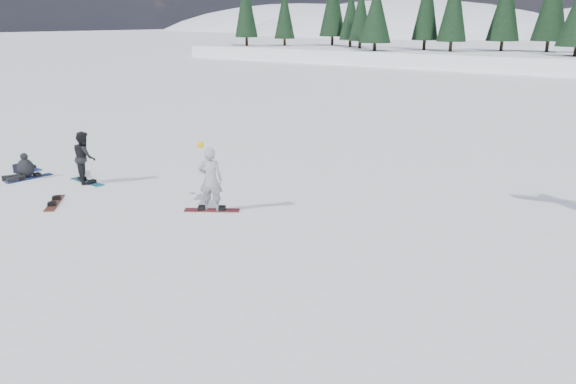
% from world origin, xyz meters
% --- Properties ---
extents(ground, '(420.00, 420.00, 0.00)m').
position_xyz_m(ground, '(0.00, 0.00, 0.00)').
color(ground, white).
rests_on(ground, ground).
extents(snowboarder_woman, '(0.77, 0.68, 1.92)m').
position_xyz_m(snowboarder_woman, '(2.60, 1.79, 0.90)').
color(snowboarder_woman, '#A9A8AD').
rests_on(snowboarder_woman, ground).
extents(snowboarder_man, '(1.00, 0.93, 1.65)m').
position_xyz_m(snowboarder_man, '(-2.57, 1.47, 0.83)').
color(snowboarder_man, black).
rests_on(snowboarder_man, ground).
extents(seated_rider, '(0.72, 1.06, 0.83)m').
position_xyz_m(seated_rider, '(-4.65, 0.58, 0.32)').
color(seated_rider, black).
rests_on(seated_rider, ground).
extents(gear_bag, '(0.46, 0.31, 0.30)m').
position_xyz_m(gear_bag, '(-5.35, 0.83, 0.15)').
color(gear_bag, black).
rests_on(gear_bag, ground).
extents(snowboard_woman, '(1.40, 1.07, 0.03)m').
position_xyz_m(snowboard_woman, '(2.60, 1.79, 0.01)').
color(snowboard_woman, maroon).
rests_on(snowboard_woman, ground).
extents(snowboard_man, '(1.51, 0.34, 0.03)m').
position_xyz_m(snowboard_man, '(-2.57, 1.47, 0.01)').
color(snowboard_man, teal).
rests_on(snowboard_man, ground).
extents(snowboard_loose_b, '(1.27, 1.25, 0.03)m').
position_xyz_m(snowboard_loose_b, '(-1.45, -0.38, 0.01)').
color(snowboard_loose_b, brown).
rests_on(snowboard_loose_b, ground).
extents(snowboard_loose_a, '(0.40, 1.52, 0.03)m').
position_xyz_m(snowboard_loose_a, '(-4.47, 0.61, 0.01)').
color(snowboard_loose_a, navy).
rests_on(snowboard_loose_a, ground).
extents(snowboard_loose_c, '(1.52, 0.38, 0.03)m').
position_xyz_m(snowboard_loose_c, '(-5.86, 1.38, 0.01)').
color(snowboard_loose_c, navy).
rests_on(snowboard_loose_c, ground).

